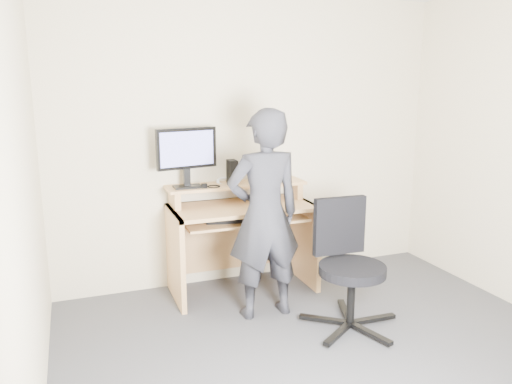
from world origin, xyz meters
TOP-DOWN VIEW (x-y plane):
  - ground at (0.00, 0.00)m, footprint 3.50×3.50m
  - back_wall at (0.00, 1.75)m, footprint 3.50×0.02m
  - desk at (-0.20, 1.53)m, footprint 1.20×0.60m
  - monitor at (-0.63, 1.57)m, footprint 0.51×0.15m
  - external_drive at (-0.23, 1.62)m, footprint 0.07×0.13m
  - travel_mug at (-0.02, 1.60)m, footprint 0.11×0.11m
  - smartphone at (-0.04, 1.58)m, footprint 0.08×0.14m
  - charger at (-0.51, 1.51)m, footprint 0.05×0.04m
  - headphones at (-0.28, 1.68)m, footprint 0.18×0.18m
  - keyboard at (-0.30, 1.36)m, footprint 0.49×0.28m
  - mouse at (0.05, 1.35)m, footprint 0.11×0.09m
  - office_chair at (0.31, 0.59)m, footprint 0.70×0.73m
  - person at (-0.20, 0.96)m, footprint 0.58×0.39m

SIDE VIEW (x-z plane):
  - ground at x=0.00m, z-range 0.00..0.00m
  - office_chair at x=0.31m, z-range 0.04..0.95m
  - desk at x=-0.20m, z-range 0.09..1.00m
  - keyboard at x=-0.30m, z-range 0.65..0.68m
  - mouse at x=0.05m, z-range 0.75..0.79m
  - person at x=-0.20m, z-range 0.00..1.58m
  - smartphone at x=-0.04m, z-range 0.91..0.92m
  - headphones at x=-0.28m, z-range 0.89..0.95m
  - charger at x=-0.51m, z-range 0.91..0.94m
  - travel_mug at x=-0.02m, z-range 0.91..1.10m
  - external_drive at x=-0.23m, z-range 0.91..1.11m
  - monitor at x=-0.63m, z-range 0.96..1.45m
  - back_wall at x=0.00m, z-range 0.00..2.50m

